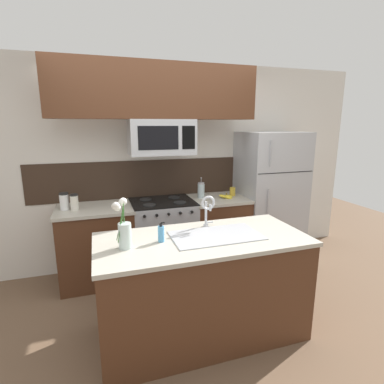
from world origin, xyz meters
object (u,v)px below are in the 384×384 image
Objects in this scene: storage_jar_medium at (74,202)px; french_press at (201,190)px; banana_bunch at (226,196)px; flower_vase at (124,230)px; refrigerator at (268,196)px; stove_range at (163,237)px; dish_soap_bottle at (161,234)px; sink_faucet at (208,207)px; microwave at (161,137)px; coffee_tin at (232,191)px; storage_jar_tall at (64,201)px.

french_press reaches higher than storage_jar_medium.
flower_vase is (-1.40, -1.21, 0.12)m from banana_bunch.
refrigerator reaches higher than french_press.
storage_jar_medium is 1.82m from banana_bunch.
stove_range is 5.64× the size of dish_soap_bottle.
sink_faucet is at bearing -39.95° from storage_jar_medium.
french_press is at bearing 158.35° from banana_bunch.
banana_bunch is 1.16× the size of dish_soap_bottle.
french_press is at bearing 3.72° from storage_jar_medium.
storage_jar_medium is at bearing 179.33° from banana_bunch.
microwave reaches higher than coffee_tin.
stove_range is 1.09m from coffee_tin.
microwave is 3.90× the size of banana_bunch.
coffee_tin is at bearing -1.30° from french_press.
coffee_tin is at bearing 4.23° from microwave.
storage_jar_tall is at bearing 178.50° from microwave.
refrigerator reaches higher than banana_bunch.
storage_jar_medium is 0.47× the size of flower_vase.
banana_bunch is at bearing -2.71° from microwave.
microwave is at bearing -178.43° from refrigerator.
microwave reaches higher than flower_vase.
flower_vase is at bearing -139.33° from coffee_tin.
banana_bunch is at bearing -2.02° from storage_jar_tall.
microwave is 1.12m from banana_bunch.
dish_soap_bottle is (-1.78, -1.25, 0.11)m from refrigerator.
banana_bunch reaches higher than stove_range.
sink_faucet reaches higher than french_press.
french_press is (0.52, 0.08, -0.68)m from microwave.
microwave is 1.21m from storage_jar_medium.
refrigerator is at bearing 0.26° from storage_jar_tall.
stove_range is at bearing -173.43° from french_press.
french_press is (-0.97, 0.04, 0.14)m from refrigerator.
microwave is at bearing -89.84° from stove_range.
microwave is 4.12× the size of storage_jar_medium.
storage_jar_medium is at bearing -177.40° from coffee_tin.
banana_bunch is (1.82, -0.02, -0.07)m from storage_jar_medium.
flower_vase is (0.53, -1.28, 0.05)m from storage_jar_tall.
storage_jar_medium is 0.95× the size of banana_bunch.
storage_jar_tall is at bearing -179.74° from refrigerator.
stove_range is 1.24m from sink_faucet.
microwave reaches higher than dish_soap_bottle.
sink_faucet is (0.19, -1.02, -0.58)m from microwave.
french_press is at bearing 1.84° from storage_jar_tall.
flower_vase is at bearing -114.73° from microwave.
flower_vase is (-1.10, -1.33, 0.05)m from french_press.
french_press reaches higher than coffee_tin.
flower_vase reaches higher than sink_faucet.
stove_range is 5.15× the size of storage_jar_medium.
refrigerator is 9.63× the size of storage_jar_medium.
banana_bunch is at bearing -21.65° from french_press.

